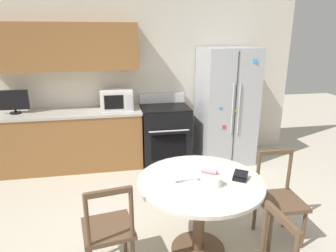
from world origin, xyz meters
TOP-DOWN VIEW (x-y plane):
  - back_wall at (-0.30, 2.59)m, footprint 5.20×0.44m
  - kitchen_counter at (-1.13, 2.29)m, footprint 2.17×0.64m
  - refrigerator at (1.33, 2.19)m, footprint 0.82×0.80m
  - oven_range at (0.34, 2.26)m, footprint 0.75×0.68m
  - microwave at (-0.40, 2.34)m, footprint 0.49×0.37m
  - countertop_tv at (-1.88, 2.33)m, footprint 0.40×0.16m
  - dining_table at (0.28, 0.08)m, footprint 1.15×1.15m
  - dining_chair_left at (-0.55, -0.05)m, footprint 0.48×0.48m
  - dining_chair_right at (1.13, 0.13)m, footprint 0.43×0.43m
  - candle_glass at (0.39, -0.05)m, footprint 0.09×0.09m
  - folded_napkin at (0.41, 0.20)m, footprint 0.15×0.12m
  - wallet at (0.65, 0.03)m, footprint 0.17×0.17m
  - mail_stack at (0.16, 0.22)m, footprint 0.25×0.32m

SIDE VIEW (x-z plane):
  - dining_chair_left at x=-0.55m, z-range -0.02..0.89m
  - dining_chair_right at x=1.13m, z-range -0.02..0.89m
  - kitchen_counter at x=-1.13m, z-range 0.00..0.90m
  - oven_range at x=0.34m, z-range -0.07..1.01m
  - dining_table at x=0.28m, z-range 0.22..0.98m
  - mail_stack at x=0.16m, z-range 0.76..0.78m
  - folded_napkin at x=0.41m, z-range 0.76..0.81m
  - wallet at x=0.65m, z-range 0.75..0.82m
  - candle_glass at x=0.39m, z-range 0.75..0.83m
  - refrigerator at x=1.33m, z-range 0.00..1.82m
  - microwave at x=-0.40m, z-range 0.90..1.20m
  - countertop_tv at x=-1.88m, z-range 0.91..1.26m
  - back_wall at x=-0.30m, z-range 0.15..2.75m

